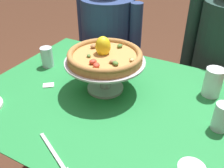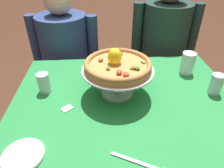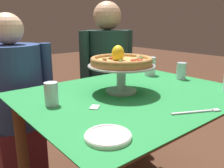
{
  "view_description": "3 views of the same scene",
  "coord_description": "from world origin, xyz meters",
  "px_view_note": "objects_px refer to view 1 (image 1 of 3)",
  "views": [
    {
      "loc": [
        0.44,
        -0.77,
        1.38
      ],
      "look_at": [
        -0.0,
        0.04,
        0.79
      ],
      "focal_mm": 40.09,
      "sensor_mm": 36.0,
      "label": 1
    },
    {
      "loc": [
        -0.12,
        -0.78,
        1.37
      ],
      "look_at": [
        -0.06,
        0.06,
        0.8
      ],
      "focal_mm": 32.54,
      "sensor_mm": 36.0,
      "label": 2
    },
    {
      "loc": [
        -0.83,
        -0.83,
        1.1
      ],
      "look_at": [
        -0.07,
        0.09,
        0.79
      ],
      "focal_mm": 37.47,
      "sensor_mm": 36.0,
      "label": 3
    }
  ],
  "objects_px": {
    "diner_left": "(108,52)",
    "pizza_stand": "(105,69)",
    "water_glass_side_left": "(47,58)",
    "water_glass_back_right": "(213,84)",
    "pizza": "(105,55)",
    "dinner_fork": "(56,156)",
    "water_glass_side_right": "(221,119)",
    "sugar_packet": "(49,85)",
    "diner_right": "(221,71)"
  },
  "relations": [
    {
      "from": "pizza_stand",
      "to": "water_glass_back_right",
      "type": "bearing_deg",
      "value": 22.99
    },
    {
      "from": "water_glass_side_left",
      "to": "diner_right",
      "type": "relative_size",
      "value": 0.08
    },
    {
      "from": "water_glass_side_left",
      "to": "sugar_packet",
      "type": "xyz_separation_m",
      "value": [
        0.13,
        -0.15,
        -0.04
      ]
    },
    {
      "from": "water_glass_side_left",
      "to": "sugar_packet",
      "type": "distance_m",
      "value": 0.2
    },
    {
      "from": "water_glass_side_left",
      "to": "water_glass_back_right",
      "type": "distance_m",
      "value": 0.81
    },
    {
      "from": "water_glass_side_left",
      "to": "water_glass_back_right",
      "type": "relative_size",
      "value": 0.83
    },
    {
      "from": "pizza",
      "to": "water_glass_side_left",
      "type": "relative_size",
      "value": 3.04
    },
    {
      "from": "pizza_stand",
      "to": "diner_right",
      "type": "xyz_separation_m",
      "value": [
        0.43,
        0.66,
        -0.22
      ]
    },
    {
      "from": "diner_left",
      "to": "dinner_fork",
      "type": "bearing_deg",
      "value": -69.23
    },
    {
      "from": "water_glass_side_left",
      "to": "diner_left",
      "type": "height_order",
      "value": "diner_left"
    },
    {
      "from": "diner_right",
      "to": "sugar_packet",
      "type": "bearing_deg",
      "value": -131.5
    },
    {
      "from": "pizza",
      "to": "diner_right",
      "type": "relative_size",
      "value": 0.25
    },
    {
      "from": "pizza",
      "to": "sugar_packet",
      "type": "height_order",
      "value": "pizza"
    },
    {
      "from": "water_glass_side_right",
      "to": "water_glass_back_right",
      "type": "xyz_separation_m",
      "value": [
        -0.07,
        0.21,
        0.01
      ]
    },
    {
      "from": "water_glass_back_right",
      "to": "diner_left",
      "type": "distance_m",
      "value": 0.94
    },
    {
      "from": "dinner_fork",
      "to": "diner_right",
      "type": "xyz_separation_m",
      "value": [
        0.38,
        1.07,
        -0.12
      ]
    },
    {
      "from": "water_glass_side_right",
      "to": "diner_right",
      "type": "relative_size",
      "value": 0.08
    },
    {
      "from": "water_glass_back_right",
      "to": "diner_right",
      "type": "xyz_separation_m",
      "value": [
        0.0,
        0.48,
        -0.18
      ]
    },
    {
      "from": "water_glass_side_right",
      "to": "water_glass_back_right",
      "type": "height_order",
      "value": "water_glass_back_right"
    },
    {
      "from": "pizza",
      "to": "sugar_packet",
      "type": "relative_size",
      "value": 6.33
    },
    {
      "from": "diner_right",
      "to": "dinner_fork",
      "type": "bearing_deg",
      "value": -109.27
    },
    {
      "from": "water_glass_side_right",
      "to": "water_glass_side_left",
      "type": "distance_m",
      "value": 0.87
    },
    {
      "from": "water_glass_back_right",
      "to": "diner_right",
      "type": "height_order",
      "value": "diner_right"
    },
    {
      "from": "pizza_stand",
      "to": "sugar_packet",
      "type": "relative_size",
      "value": 6.9
    },
    {
      "from": "diner_left",
      "to": "diner_right",
      "type": "xyz_separation_m",
      "value": [
        0.78,
        0.0,
        0.05
      ]
    },
    {
      "from": "pizza",
      "to": "sugar_packet",
      "type": "distance_m",
      "value": 0.31
    },
    {
      "from": "diner_right",
      "to": "pizza",
      "type": "bearing_deg",
      "value": -123.17
    },
    {
      "from": "dinner_fork",
      "to": "diner_left",
      "type": "height_order",
      "value": "diner_left"
    },
    {
      "from": "pizza",
      "to": "diner_right",
      "type": "distance_m",
      "value": 0.84
    },
    {
      "from": "dinner_fork",
      "to": "diner_left",
      "type": "xyz_separation_m",
      "value": [
        -0.41,
        1.07,
        -0.18
      ]
    },
    {
      "from": "diner_right",
      "to": "water_glass_back_right",
      "type": "bearing_deg",
      "value": -90.32
    },
    {
      "from": "pizza_stand",
      "to": "sugar_packet",
      "type": "bearing_deg",
      "value": -157.05
    },
    {
      "from": "diner_left",
      "to": "diner_right",
      "type": "distance_m",
      "value": 0.78
    },
    {
      "from": "water_glass_back_right",
      "to": "diner_left",
      "type": "xyz_separation_m",
      "value": [
        -0.78,
        0.47,
        -0.23
      ]
    },
    {
      "from": "pizza",
      "to": "water_glass_back_right",
      "type": "relative_size",
      "value": 2.51
    },
    {
      "from": "diner_left",
      "to": "pizza_stand",
      "type": "bearing_deg",
      "value": -61.64
    },
    {
      "from": "pizza_stand",
      "to": "diner_left",
      "type": "distance_m",
      "value": 0.79
    },
    {
      "from": "dinner_fork",
      "to": "sugar_packet",
      "type": "bearing_deg",
      "value": 133.53
    },
    {
      "from": "pizza",
      "to": "water_glass_side_left",
      "type": "xyz_separation_m",
      "value": [
        -0.37,
        0.04,
        -0.12
      ]
    },
    {
      "from": "pizza",
      "to": "diner_right",
      "type": "xyz_separation_m",
      "value": [
        0.43,
        0.66,
        -0.29
      ]
    },
    {
      "from": "water_glass_back_right",
      "to": "diner_right",
      "type": "distance_m",
      "value": 0.51
    },
    {
      "from": "water_glass_side_left",
      "to": "dinner_fork",
      "type": "xyz_separation_m",
      "value": [
        0.42,
        -0.46,
        -0.04
      ]
    },
    {
      "from": "water_glass_back_right",
      "to": "sugar_packet",
      "type": "xyz_separation_m",
      "value": [
        -0.67,
        -0.28,
        -0.05
      ]
    },
    {
      "from": "pizza_stand",
      "to": "water_glass_back_right",
      "type": "height_order",
      "value": "pizza_stand"
    },
    {
      "from": "pizza",
      "to": "water_glass_back_right",
      "type": "bearing_deg",
      "value": 22.93
    },
    {
      "from": "water_glass_side_right",
      "to": "diner_left",
      "type": "relative_size",
      "value": 0.09
    },
    {
      "from": "water_glass_side_left",
      "to": "diner_right",
      "type": "bearing_deg",
      "value": 37.46
    },
    {
      "from": "pizza",
      "to": "dinner_fork",
      "type": "relative_size",
      "value": 1.57
    },
    {
      "from": "water_glass_side_right",
      "to": "dinner_fork",
      "type": "height_order",
      "value": "water_glass_side_right"
    },
    {
      "from": "pizza_stand",
      "to": "water_glass_side_right",
      "type": "xyz_separation_m",
      "value": [
        0.49,
        -0.03,
        -0.06
      ]
    }
  ]
}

